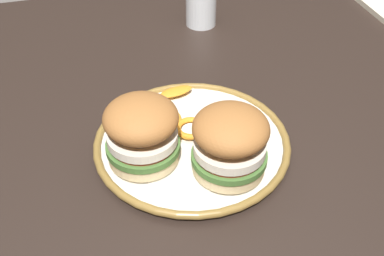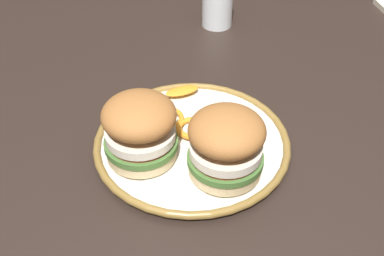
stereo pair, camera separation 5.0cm
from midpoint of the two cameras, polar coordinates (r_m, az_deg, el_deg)
name	(u,v)px [view 2 (the right image)]	position (r m, az deg, el deg)	size (l,w,h in m)	color
dining_table	(204,164)	(0.88, 2.96, -4.12)	(1.50, 1.07, 0.77)	black
dinner_plate	(192,143)	(0.78, 1.85, -1.77)	(0.30, 0.30, 0.02)	silver
sandwich_half_left	(226,144)	(0.69, 5.96, -1.83)	(0.14, 0.14, 0.10)	beige
sandwich_half_right	(140,128)	(0.71, -3.92, -0.06)	(0.15, 0.15, 0.10)	beige
orange_peel_curled	(192,128)	(0.78, 1.83, -0.09)	(0.07, 0.07, 0.01)	orange
orange_peel_strip_long	(182,91)	(0.86, 0.54, 4.19)	(0.06, 0.04, 0.01)	orange
orange_peel_strip_short	(245,128)	(0.79, 7.77, -0.04)	(0.06, 0.07, 0.01)	orange
orange_peel_small_curl	(167,118)	(0.80, -1.02, 1.05)	(0.06, 0.06, 0.01)	orange
drinking_glass	(217,5)	(1.08, 4.25, 13.68)	(0.06, 0.06, 0.11)	white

